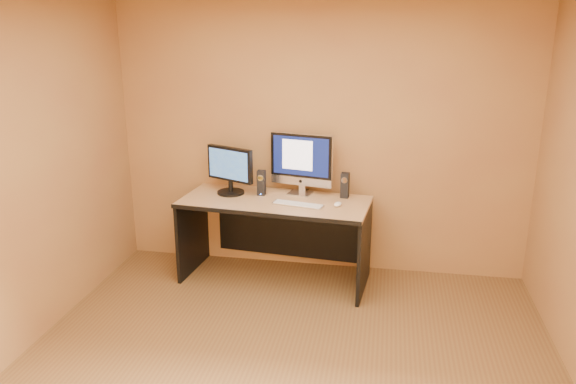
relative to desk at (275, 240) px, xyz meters
name	(u,v)px	position (x,y,z in m)	size (l,w,h in m)	color
floor	(282,381)	(0.37, -1.58, -0.40)	(4.00, 4.00, 0.00)	brown
walls	(281,205)	(0.37, -1.58, 0.90)	(4.00, 4.00, 2.60)	#9D753F
desk	(275,240)	(0.00, 0.00, 0.00)	(1.74, 0.76, 0.81)	tan
imac	(300,164)	(0.20, 0.24, 0.70)	(0.62, 0.23, 0.60)	silver
second_monitor	(230,171)	(-0.46, 0.13, 0.63)	(0.52, 0.26, 0.46)	black
speaker_left	(261,183)	(-0.16, 0.14, 0.52)	(0.07, 0.08, 0.24)	black
speaker_right	(345,185)	(0.63, 0.20, 0.52)	(0.07, 0.08, 0.24)	black
keyboard	(298,204)	(0.24, -0.11, 0.41)	(0.47, 0.13, 0.02)	silver
mouse	(338,204)	(0.59, -0.07, 0.42)	(0.06, 0.11, 0.04)	white
cable_a	(306,191)	(0.25, 0.32, 0.41)	(0.01, 0.01, 0.24)	black
cable_b	(301,191)	(0.20, 0.31, 0.41)	(0.01, 0.01, 0.20)	black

